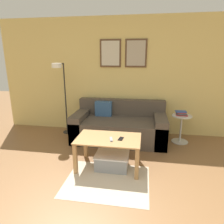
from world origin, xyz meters
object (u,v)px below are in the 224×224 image
cell_phone (121,139)px  remote_control (111,139)px  coffee_table (109,143)px  side_table (181,126)px  book_stack (181,113)px  storage_bin (112,161)px  couch (119,126)px  floor_lamp (61,84)px

cell_phone → remote_control: bearing=-149.3°
coffee_table → side_table: (1.29, 1.20, -0.06)m
side_table → remote_control: (-1.24, -1.27, 0.16)m
book_stack → side_table: bearing=-42.7°
storage_bin → side_table: (1.23, 1.22, 0.23)m
storage_bin → remote_control: remote_control is taller
cell_phone → couch: bearing=106.8°
couch → coffee_table: bearing=-91.2°
coffee_table → floor_lamp: 1.83m
remote_control → book_stack: bearing=32.5°
floor_lamp → side_table: size_ratio=2.77×
coffee_table → cell_phone: cell_phone is taller
side_table → book_stack: (-0.02, 0.02, 0.27)m
book_stack → storage_bin: bearing=-134.3°
coffee_table → book_stack: 1.77m
coffee_table → cell_phone: size_ratio=7.10×
couch → book_stack: size_ratio=7.72×
book_stack → couch: bearing=-177.2°
coffee_table → side_table: size_ratio=1.73×
floor_lamp → remote_control: size_ratio=10.62×
book_stack → remote_control: (-1.22, -1.28, -0.11)m
couch → storage_bin: bearing=-88.3°
floor_lamp → side_table: bearing=1.6°
side_table → cell_phone: bearing=-132.2°
side_table → coffee_table: bearing=-137.0°
side_table → cell_phone: (-1.10, -1.21, 0.16)m
coffee_table → storage_bin: coffee_table is taller
storage_bin → book_stack: size_ratio=2.12×
couch → book_stack: bearing=2.8°
side_table → remote_control: size_ratio=3.83×
side_table → storage_bin: bearing=-135.2°
storage_bin → remote_control: 0.39m
couch → remote_control: bearing=-88.7°
storage_bin → cell_phone: size_ratio=3.74×
couch → side_table: bearing=2.0°
side_table → couch: bearing=-178.0°
couch → cell_phone: size_ratio=13.63×
coffee_table → cell_phone: 0.22m
cell_phone → side_table: bearing=56.4°
couch → side_table: size_ratio=3.32×
storage_bin → floor_lamp: size_ratio=0.33×
side_table → book_stack: bearing=137.3°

